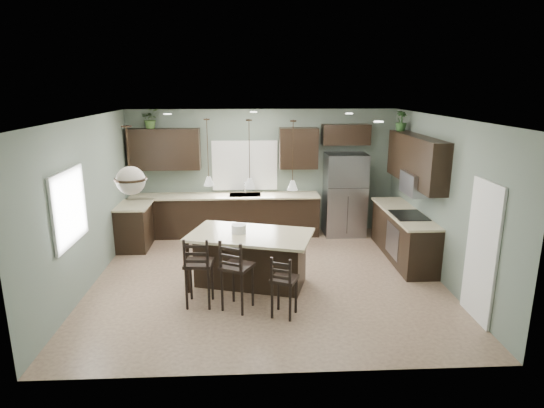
% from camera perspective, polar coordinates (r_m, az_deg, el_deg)
% --- Properties ---
extents(ground, '(6.00, 6.00, 0.00)m').
position_cam_1_polar(ground, '(8.14, -0.57, -9.27)').
color(ground, '#9E8466').
rests_on(ground, ground).
extents(pantry_door, '(0.04, 0.82, 2.04)m').
position_cam_1_polar(pantry_door, '(7.11, 24.82, -5.48)').
color(pantry_door, white).
rests_on(pantry_door, ground).
extents(window_back, '(1.35, 0.02, 1.00)m').
position_cam_1_polar(window_back, '(10.32, -3.44, 4.86)').
color(window_back, white).
rests_on(window_back, room_shell).
extents(window_left, '(0.02, 1.10, 1.00)m').
position_cam_1_polar(window_left, '(7.37, -24.20, -0.41)').
color(window_left, white).
rests_on(window_left, room_shell).
extents(left_return_cabs, '(0.60, 0.90, 0.90)m').
position_cam_1_polar(left_return_cabs, '(9.87, -16.88, -2.79)').
color(left_return_cabs, black).
rests_on(left_return_cabs, ground).
extents(left_return_countertop, '(0.66, 0.96, 0.04)m').
position_cam_1_polar(left_return_countertop, '(9.74, -16.97, -0.15)').
color(left_return_countertop, '#BFB690').
rests_on(left_return_countertop, left_return_cabs).
extents(back_lower_cabs, '(4.20, 0.60, 0.90)m').
position_cam_1_polar(back_lower_cabs, '(10.30, -5.86, -1.49)').
color(back_lower_cabs, black).
rests_on(back_lower_cabs, ground).
extents(back_countertop, '(4.20, 0.66, 0.04)m').
position_cam_1_polar(back_countertop, '(10.16, -5.93, 1.03)').
color(back_countertop, '#BFB690').
rests_on(back_countertop, back_lower_cabs).
extents(sink_inset, '(0.70, 0.45, 0.01)m').
position_cam_1_polar(sink_inset, '(10.14, -3.40, 1.14)').
color(sink_inset, gray).
rests_on(sink_inset, back_countertop).
extents(faucet, '(0.02, 0.02, 0.28)m').
position_cam_1_polar(faucet, '(10.08, -3.41, 1.90)').
color(faucet, silver).
rests_on(faucet, back_countertop).
extents(back_upper_left, '(1.55, 0.34, 0.90)m').
position_cam_1_polar(back_upper_left, '(10.27, -13.35, 6.71)').
color(back_upper_left, black).
rests_on(back_upper_left, room_shell).
extents(back_upper_right, '(0.85, 0.34, 0.90)m').
position_cam_1_polar(back_upper_right, '(10.16, 3.35, 6.99)').
color(back_upper_right, black).
rests_on(back_upper_right, room_shell).
extents(fridge_header, '(1.05, 0.34, 0.45)m').
position_cam_1_polar(fridge_header, '(10.29, 9.26, 8.61)').
color(fridge_header, black).
rests_on(fridge_header, room_shell).
extents(right_lower_cabs, '(0.60, 2.35, 0.90)m').
position_cam_1_polar(right_lower_cabs, '(9.28, 16.13, -3.84)').
color(right_lower_cabs, black).
rests_on(right_lower_cabs, ground).
extents(right_countertop, '(0.66, 2.35, 0.04)m').
position_cam_1_polar(right_countertop, '(9.14, 16.22, -1.04)').
color(right_countertop, '#BFB690').
rests_on(right_countertop, right_lower_cabs).
extents(cooktop, '(0.58, 0.75, 0.02)m').
position_cam_1_polar(cooktop, '(8.88, 16.80, -1.37)').
color(cooktop, black).
rests_on(cooktop, right_countertop).
extents(wall_oven_front, '(0.01, 0.72, 0.60)m').
position_cam_1_polar(wall_oven_front, '(8.94, 14.84, -4.45)').
color(wall_oven_front, gray).
rests_on(wall_oven_front, right_lower_cabs).
extents(right_upper_cabs, '(0.34, 2.35, 0.90)m').
position_cam_1_polar(right_upper_cabs, '(8.98, 17.60, 5.32)').
color(right_upper_cabs, black).
rests_on(right_upper_cabs, room_shell).
extents(microwave, '(0.40, 0.75, 0.40)m').
position_cam_1_polar(microwave, '(8.78, 17.70, 2.45)').
color(microwave, gray).
rests_on(microwave, right_upper_cabs).
extents(refrigerator, '(0.90, 0.74, 1.85)m').
position_cam_1_polar(refrigerator, '(10.35, 9.11, 1.19)').
color(refrigerator, gray).
rests_on(refrigerator, ground).
extents(kitchen_island, '(2.24, 1.65, 0.92)m').
position_cam_1_polar(kitchen_island, '(7.70, -2.69, -7.01)').
color(kitchen_island, black).
rests_on(kitchen_island, ground).
extents(serving_dish, '(0.24, 0.24, 0.14)m').
position_cam_1_polar(serving_dish, '(7.57, -4.20, -3.12)').
color(serving_dish, silver).
rests_on(serving_dish, kitchen_island).
extents(bar_stool_left, '(0.45, 0.45, 1.13)m').
position_cam_1_polar(bar_stool_left, '(7.09, -9.14, -8.27)').
color(bar_stool_left, black).
rests_on(bar_stool_left, ground).
extents(bar_stool_center, '(0.56, 0.56, 1.13)m').
position_cam_1_polar(bar_stool_center, '(6.90, -4.38, -8.76)').
color(bar_stool_center, black).
rests_on(bar_stool_center, ground).
extents(bar_stool_right, '(0.47, 0.47, 0.96)m').
position_cam_1_polar(bar_stool_right, '(6.72, 1.54, -10.21)').
color(bar_stool_right, black).
rests_on(bar_stool_right, ground).
extents(pendant_left, '(0.17, 0.17, 1.10)m').
position_cam_1_polar(pendant_left, '(7.45, -8.07, 6.40)').
color(pendant_left, silver).
rests_on(pendant_left, room_shell).
extents(pendant_center, '(0.17, 0.17, 1.10)m').
position_cam_1_polar(pendant_center, '(7.23, -2.86, 6.27)').
color(pendant_center, white).
rests_on(pendant_center, room_shell).
extents(pendant_right, '(0.17, 0.17, 1.10)m').
position_cam_1_polar(pendant_right, '(7.07, 2.63, 6.08)').
color(pendant_right, silver).
rests_on(pendant_right, room_shell).
extents(chandelier, '(0.43, 0.43, 0.95)m').
position_cam_1_polar(chandelier, '(6.41, -17.50, 5.23)').
color(chandelier, beige).
rests_on(chandelier, room_shell).
extents(plant_back_left, '(0.44, 0.40, 0.43)m').
position_cam_1_polar(plant_back_left, '(10.23, -14.99, 10.31)').
color(plant_back_left, '#334E22').
rests_on(plant_back_left, back_upper_left).
extents(plant_right_wall, '(0.29, 0.29, 0.41)m').
position_cam_1_polar(plant_right_wall, '(9.74, 15.90, 10.00)').
color(plant_right_wall, '#25481F').
rests_on(plant_right_wall, right_upper_cabs).
extents(room_shell, '(6.00, 6.00, 6.00)m').
position_cam_1_polar(room_shell, '(7.61, -0.60, 2.50)').
color(room_shell, slate).
rests_on(room_shell, ground).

